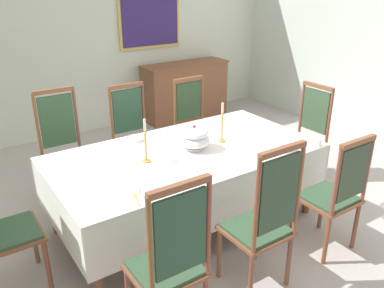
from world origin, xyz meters
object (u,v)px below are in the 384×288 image
chair_north_c (194,122)px  soup_tureen (194,138)px  candlestick_west (146,145)px  bowl_far_left (135,138)px  chair_south_b (264,220)px  chair_north_b (134,135)px  spoon_secondary (294,147)px  sideboard (185,90)px  framed_painting (150,11)px  spoon_primary (135,196)px  chair_head_east (305,134)px  chair_north_a (64,149)px  chair_south_a (171,260)px  bowl_near_left (149,192)px  candlestick_east (222,126)px  chair_south_c (335,193)px  dining_table (186,158)px  bowl_near_right (288,149)px

chair_north_c → soup_tureen: size_ratio=3.76×
candlestick_west → bowl_far_left: size_ratio=2.34×
chair_south_b → soup_tureen: bearing=84.2°
chair_north_b → spoon_secondary: (0.88, -1.51, 0.18)m
spoon_secondary → sideboard: sideboard is taller
chair_north_b → framed_painting: framed_painting is taller
chair_south_b → spoon_primary: bearing=142.3°
chair_north_c → chair_head_east: size_ratio=0.98×
chair_north_a → chair_north_b: size_ratio=1.06×
chair_south_a → chair_north_a: size_ratio=0.99×
chair_north_c → spoon_primary: 2.15m
chair_south_a → spoon_secondary: bearing=18.5°
chair_south_a → chair_north_a: 2.06m
candlestick_west → spoon_primary: bearing=-126.0°
chair_south_a → bowl_near_left: chair_south_a is taller
candlestick_west → candlestick_east: bearing=0.0°
chair_north_b → bowl_far_left: size_ratio=6.87×
bowl_near_left → spoon_secondary: (1.51, 0.02, -0.01)m
framed_painting → bowl_near_left: bearing=-119.0°
chair_head_east → candlestick_west: size_ratio=2.91×
spoon_secondary → bowl_far_left: bearing=131.8°
spoon_secondary → spoon_primary: bearing=172.0°
sideboard → framed_painting: framed_painting is taller
soup_tureen → spoon_primary: (-0.83, -0.47, -0.11)m
candlestick_west → bowl_near_left: (-0.24, -0.50, -0.14)m
soup_tureen → candlestick_west: (-0.49, -0.00, 0.05)m
chair_south_a → chair_south_c: bearing=0.2°
chair_south_b → framed_painting: 4.26m
candlestick_east → sideboard: (1.31, 2.63, -0.45)m
candlestick_west → spoon_secondary: candlestick_west is taller
chair_north_b → soup_tureen: (0.10, -1.03, 0.29)m
dining_table → chair_head_east: bearing=-0.0°
chair_north_a → soup_tureen: 1.38m
chair_north_c → candlestick_east: bearing=69.2°
spoon_primary → framed_painting: bearing=72.1°
chair_north_c → sideboard: bearing=-119.7°
soup_tureen → chair_south_b: bearing=-95.8°
chair_north_a → candlestick_west: chair_north_a is taller
chair_north_c → chair_south_c: bearing=90.0°
dining_table → soup_tureen: bearing=0.0°
chair_south_c → bowl_near_right: size_ratio=6.77×
chair_head_east → candlestick_east: candlestick_east is taller
dining_table → framed_painting: (1.24, 2.88, 1.03)m
candlestick_east → framed_painting: size_ratio=0.35×
spoon_primary → sideboard: sideboard is taller
dining_table → chair_head_east: chair_head_east is taller
chair_south_b → chair_head_east: bearing=32.6°
bowl_near_left → spoon_primary: size_ratio=0.87×
chair_south_b → candlestick_east: (0.42, 1.03, 0.31)m
chair_south_c → soup_tureen: chair_south_c is taller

